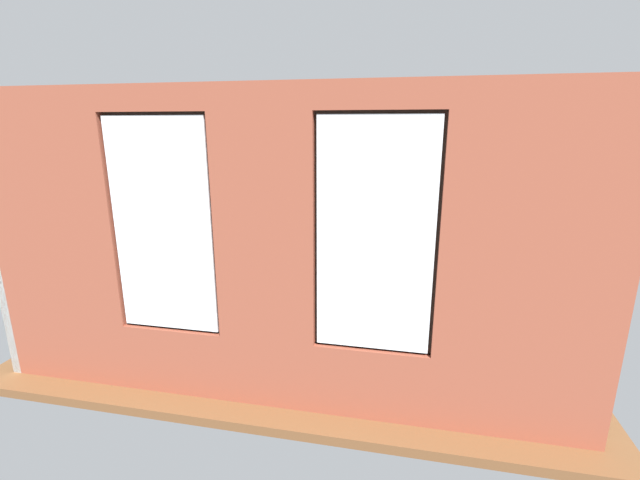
{
  "coord_description": "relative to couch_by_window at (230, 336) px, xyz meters",
  "views": [
    {
      "loc": [
        -1.27,
        6.52,
        2.72
      ],
      "look_at": [
        -0.0,
        0.4,
        1.06
      ],
      "focal_mm": 24.0,
      "sensor_mm": 36.0,
      "label": 1
    }
  ],
  "objects": [
    {
      "name": "ground_plane",
      "position": [
        -0.7,
        -2.25,
        -0.38
      ],
      "size": [
        6.71,
        6.56,
        0.1
      ],
      "primitive_type": "cube",
      "color": "brown"
    },
    {
      "name": "brick_wall_with_windows",
      "position": [
        -0.7,
        0.65,
        1.16
      ],
      "size": [
        6.11,
        0.3,
        3.09
      ],
      "color": "brown",
      "rests_on": "ground_plane"
    },
    {
      "name": "white_wall_right",
      "position": [
        2.31,
        -2.05,
        1.22
      ],
      "size": [
        0.1,
        5.56,
        3.09
      ],
      "primitive_type": "cube",
      "color": "silver",
      "rests_on": "ground_plane"
    },
    {
      "name": "couch_by_window",
      "position": [
        0.0,
        0.0,
        0.0
      ],
      "size": [
        1.82,
        0.87,
        0.8
      ],
      "color": "black",
      "rests_on": "ground_plane"
    },
    {
      "name": "couch_left",
      "position": [
        -3.05,
        -2.28,
        0.0
      ],
      "size": [
        0.98,
        1.83,
        0.8
      ],
      "rotation": [
        0.0,
        0.0,
        1.64
      ],
      "color": "black",
      "rests_on": "ground_plane"
    },
    {
      "name": "coffee_table",
      "position": [
        -0.7,
        -2.53,
        0.02
      ],
      "size": [
        1.52,
        0.77,
        0.4
      ],
      "color": "#A87547",
      "rests_on": "ground_plane"
    },
    {
      "name": "cup_ceramic",
      "position": [
        -0.81,
        -2.41,
        0.12
      ],
      "size": [
        0.08,
        0.08,
        0.09
      ],
      "primitive_type": "cylinder",
      "color": "#4C4C51",
      "rests_on": "coffee_table"
    },
    {
      "name": "candle_jar",
      "position": [
        -1.11,
        -2.66,
        0.12
      ],
      "size": [
        0.08,
        0.08,
        0.1
      ],
      "primitive_type": "cylinder",
      "color": "#B7333D",
      "rests_on": "coffee_table"
    },
    {
      "name": "table_plant_small",
      "position": [
        -0.24,
        -2.41,
        0.2
      ],
      "size": [
        0.15,
        0.15,
        0.23
      ],
      "color": "#9E5638",
      "rests_on": "coffee_table"
    },
    {
      "name": "remote_silver",
      "position": [
        -0.7,
        -2.53,
        0.08
      ],
      "size": [
        0.17,
        0.07,
        0.02
      ],
      "primitive_type": "cube",
      "rotation": [
        0.0,
        0.0,
        4.81
      ],
      "color": "#B2B2B7",
      "rests_on": "coffee_table"
    },
    {
      "name": "media_console",
      "position": [
        2.01,
        -2.71,
        -0.07
      ],
      "size": [
        1.15,
        0.42,
        0.52
      ],
      "primitive_type": "cube",
      "color": "black",
      "rests_on": "ground_plane"
    },
    {
      "name": "tv_flatscreen",
      "position": [
        2.01,
        -2.71,
        0.53
      ],
      "size": [
        0.97,
        0.2,
        0.68
      ],
      "color": "black",
      "rests_on": "media_console"
    },
    {
      "name": "papasan_chair",
      "position": [
        -0.37,
        -4.05,
        0.13
      ],
      "size": [
        1.19,
        1.19,
        0.73
      ],
      "color": "olive",
      "rests_on": "ground_plane"
    },
    {
      "name": "potted_plant_foreground_right",
      "position": [
        1.71,
        -4.48,
        0.18
      ],
      "size": [
        0.51,
        0.51,
        0.8
      ],
      "color": "#47423D",
      "rests_on": "ground_plane"
    },
    {
      "name": "potted_plant_corner_far_left",
      "position": [
        -3.2,
        0.1,
        0.2
      ],
      "size": [
        0.87,
        1.08,
        1.44
      ],
      "color": "beige",
      "rests_on": "ground_plane"
    },
    {
      "name": "potted_plant_corner_near_left",
      "position": [
        -3.2,
        -4.53,
        0.23
      ],
      "size": [
        0.59,
        0.59,
        0.85
      ],
      "color": "gray",
      "rests_on": "ground_plane"
    },
    {
      "name": "potted_plant_mid_room_small",
      "position": [
        -1.74,
        -2.97,
        0.11
      ],
      "size": [
        0.45,
        0.45,
        0.67
      ],
      "color": "brown",
      "rests_on": "ground_plane"
    },
    {
      "name": "potted_plant_near_tv",
      "position": [
        1.46,
        -1.68,
        0.3
      ],
      "size": [
        0.9,
        0.86,
        1.26
      ],
      "color": "brown",
      "rests_on": "ground_plane"
    },
    {
      "name": "potted_plant_by_left_couch",
      "position": [
        -2.65,
        -3.61,
        0.1
      ],
      "size": [
        0.37,
        0.37,
        0.63
      ],
      "color": "gray",
      "rests_on": "ground_plane"
    },
    {
      "name": "potted_plant_between_couches",
      "position": [
        -1.36,
        -0.05,
        0.15
      ],
      "size": [
        0.43,
        0.43,
        0.78
      ],
      "color": "#47423D",
      "rests_on": "ground_plane"
    }
  ]
}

